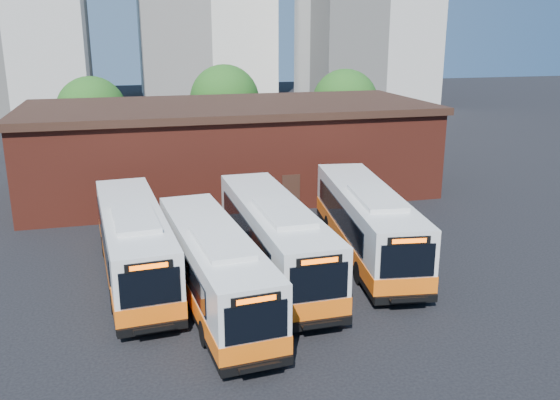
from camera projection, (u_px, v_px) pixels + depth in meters
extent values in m
plane|color=black|center=(310.00, 308.00, 25.37)|extent=(220.00, 220.00, 0.00)
cube|color=silver|center=(134.00, 240.00, 28.06)|extent=(3.67, 12.78, 2.99)
cube|color=orange|center=(135.00, 257.00, 28.30)|extent=(3.72, 12.83, 0.74)
cube|color=black|center=(136.00, 268.00, 28.44)|extent=(3.71, 12.82, 0.26)
cube|color=black|center=(150.00, 288.00, 22.22)|extent=(2.27, 0.24, 1.42)
cube|color=black|center=(149.00, 266.00, 21.97)|extent=(1.79, 0.20, 0.34)
cube|color=#FF5905|center=(149.00, 267.00, 21.94)|extent=(1.42, 0.13, 0.19)
cube|color=black|center=(153.00, 329.00, 22.63)|extent=(2.68, 0.36, 0.34)
cube|color=black|center=(154.00, 329.00, 22.39)|extent=(1.55, 0.52, 0.06)
cube|color=black|center=(154.00, 330.00, 22.19)|extent=(1.52, 0.16, 0.19)
cube|color=black|center=(103.00, 235.00, 27.93)|extent=(0.83, 9.81, 1.10)
cube|color=black|center=(161.00, 229.00, 28.79)|extent=(0.83, 9.81, 1.10)
cube|color=silver|center=(135.00, 218.00, 26.18)|extent=(2.16, 4.54, 0.23)
cylinder|color=black|center=(115.00, 301.00, 24.81)|extent=(0.42, 1.07, 1.05)
cylinder|color=black|center=(173.00, 293.00, 25.57)|extent=(0.42, 1.07, 1.05)
cylinder|color=black|center=(105.00, 246.00, 31.10)|extent=(0.42, 1.07, 1.05)
cylinder|color=black|center=(152.00, 241.00, 31.86)|extent=(0.42, 1.07, 1.05)
cube|color=silver|center=(213.00, 264.00, 25.36)|extent=(3.69, 12.38, 2.90)
cube|color=orange|center=(214.00, 282.00, 25.59)|extent=(3.74, 12.43, 0.71)
cube|color=black|center=(214.00, 293.00, 25.73)|extent=(3.73, 12.42, 0.25)
cube|color=black|center=(256.00, 322.00, 19.74)|extent=(2.20, 0.26, 1.37)
cube|color=black|center=(256.00, 300.00, 19.50)|extent=(1.73, 0.22, 0.33)
cube|color=#FF5905|center=(256.00, 300.00, 19.46)|extent=(1.37, 0.14, 0.18)
cube|color=black|center=(257.00, 366.00, 20.14)|extent=(2.59, 0.38, 0.33)
cube|color=black|center=(259.00, 367.00, 19.90)|extent=(1.50, 0.52, 0.06)
cube|color=black|center=(261.00, 368.00, 19.71)|extent=(1.47, 0.17, 0.18)
cube|color=black|center=(181.00, 259.00, 25.22)|extent=(0.91, 9.48, 1.07)
cube|color=black|center=(240.00, 251.00, 26.08)|extent=(0.91, 9.48, 1.07)
cube|color=silver|center=(221.00, 242.00, 23.55)|extent=(2.14, 4.41, 0.22)
cylinder|color=black|center=(206.00, 333.00, 22.21)|extent=(0.42, 1.04, 1.02)
cylinder|color=black|center=(265.00, 323.00, 22.97)|extent=(0.42, 1.04, 1.02)
cylinder|color=black|center=(174.00, 268.00, 28.28)|extent=(0.42, 1.04, 1.02)
cylinder|color=black|center=(222.00, 262.00, 29.04)|extent=(0.42, 1.04, 1.02)
cube|color=silver|center=(274.00, 235.00, 28.63)|extent=(3.05, 13.01, 3.08)
cube|color=orange|center=(274.00, 252.00, 28.88)|extent=(3.11, 13.07, 0.76)
cube|color=black|center=(274.00, 262.00, 29.03)|extent=(3.10, 13.05, 0.27)
cube|color=black|center=(319.00, 283.00, 22.54)|extent=(2.34, 0.12, 1.46)
cube|color=black|center=(319.00, 261.00, 22.28)|extent=(1.84, 0.11, 0.35)
cube|color=#FF5905|center=(320.00, 261.00, 22.24)|extent=(1.46, 0.06, 0.19)
cube|color=black|center=(319.00, 324.00, 22.96)|extent=(2.75, 0.21, 0.35)
cube|color=black|center=(321.00, 325.00, 22.70)|extent=(1.57, 0.45, 0.06)
cube|color=black|center=(323.00, 325.00, 22.50)|extent=(1.57, 0.08, 0.19)
cube|color=black|center=(244.00, 229.00, 28.58)|extent=(0.29, 10.10, 1.13)
cube|color=black|center=(299.00, 224.00, 29.32)|extent=(0.29, 10.10, 1.13)
cube|color=silver|center=(283.00, 212.00, 26.68)|extent=(1.98, 4.57, 0.24)
cylinder|color=black|center=(269.00, 296.00, 25.30)|extent=(0.37, 1.09, 1.08)
cylinder|color=black|center=(324.00, 289.00, 25.95)|extent=(0.37, 1.09, 1.08)
cylinder|color=black|center=(235.00, 241.00, 31.88)|extent=(0.37, 1.09, 1.08)
cylinder|color=black|center=(279.00, 236.00, 32.53)|extent=(0.37, 1.09, 1.08)
cube|color=silver|center=(366.00, 220.00, 30.93)|extent=(4.41, 13.23, 3.08)
cube|color=orange|center=(366.00, 236.00, 31.18)|extent=(4.47, 13.29, 0.76)
cube|color=black|center=(365.00, 245.00, 31.33)|extent=(4.46, 13.28, 0.27)
cube|color=black|center=(408.00, 261.00, 24.63)|extent=(2.33, 0.37, 1.46)
cube|color=black|center=(409.00, 241.00, 24.37)|extent=(1.83, 0.30, 0.35)
cube|color=#FF5905|center=(409.00, 241.00, 24.34)|extent=(1.45, 0.21, 0.19)
cube|color=black|center=(406.00, 299.00, 25.05)|extent=(2.76, 0.51, 0.35)
cube|color=black|center=(408.00, 300.00, 24.78)|extent=(1.61, 0.61, 0.06)
cube|color=black|center=(410.00, 300.00, 24.58)|extent=(1.56, 0.25, 0.19)
cube|color=black|center=(338.00, 213.00, 31.10)|extent=(1.36, 10.05, 1.14)
cube|color=black|center=(390.00, 211.00, 31.43)|extent=(1.36, 10.05, 1.14)
cube|color=silver|center=(376.00, 198.00, 28.93)|extent=(2.45, 4.75, 0.24)
cylinder|color=black|center=(360.00, 273.00, 27.66)|extent=(0.48, 1.12, 1.08)
cylinder|color=black|center=(411.00, 270.00, 27.96)|extent=(0.48, 1.12, 1.08)
cylinder|color=black|center=(329.00, 225.00, 34.47)|extent=(0.48, 1.12, 1.08)
cylinder|color=black|center=(371.00, 223.00, 34.77)|extent=(0.48, 1.12, 1.08)
imported|color=black|center=(340.00, 298.00, 24.28)|extent=(0.49, 0.69, 1.77)
cube|color=maroon|center=(229.00, 150.00, 43.14)|extent=(28.00, 12.00, 6.00)
cube|color=black|center=(228.00, 107.00, 42.26)|extent=(28.60, 12.60, 0.50)
cube|color=black|center=(291.00, 193.00, 38.75)|extent=(1.20, 0.08, 2.40)
cylinder|color=#382314|center=(95.00, 148.00, 52.36)|extent=(0.36, 0.36, 2.70)
sphere|color=#1E4F16|center=(92.00, 111.00, 51.44)|extent=(6.00, 6.00, 6.00)
cylinder|color=#382314|center=(226.00, 137.00, 57.06)|extent=(0.36, 0.36, 2.95)
sphere|color=#1E4F16|center=(225.00, 100.00, 56.06)|extent=(6.56, 6.56, 6.56)
cylinder|color=#382314|center=(344.00, 138.00, 56.93)|extent=(0.36, 0.36, 2.81)
sphere|color=#1E4F16|center=(345.00, 102.00, 55.98)|extent=(6.24, 6.24, 6.24)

